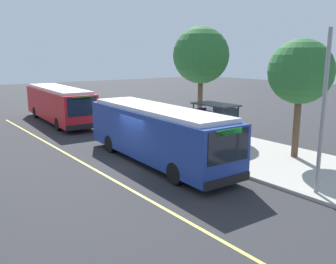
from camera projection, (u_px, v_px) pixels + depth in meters
ground_plane at (137, 164)px, 18.69m from camera, size 120.00×120.00×0.00m
sidewalk_curb at (219, 145)px, 22.21m from camera, size 44.00×6.40×0.15m
lane_stripe_center at (98, 171)px, 17.39m from camera, size 36.00×0.14×0.01m
transit_bus_main at (157, 132)px, 18.63m from camera, size 10.87×3.07×2.95m
transit_bus_second at (59, 103)px, 30.05m from camera, size 11.49×3.28×2.95m
bus_shelter at (215, 114)px, 22.40m from camera, size 2.90×1.60×2.48m
waiting_bench at (220, 135)px, 22.39m from camera, size 1.60×0.48×0.95m
route_sign_post at (209, 125)px, 18.80m from camera, size 0.44×0.08×2.80m
street_tree_near_shelter at (201, 56)px, 25.26m from camera, size 3.99×3.99×7.41m
street_tree_upstreet at (301, 72)px, 18.51m from camera, size 3.37×3.37×6.26m
utility_pole at (323, 114)px, 13.68m from camera, size 0.16×0.16×6.40m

